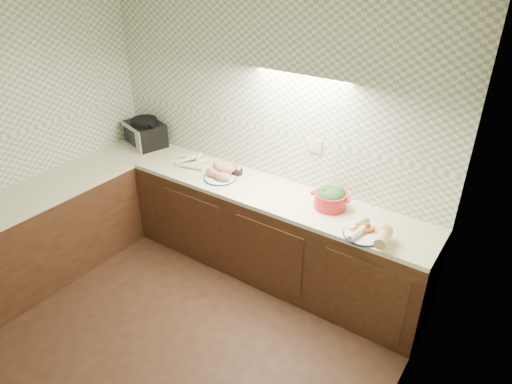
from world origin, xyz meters
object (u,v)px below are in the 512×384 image
Objects in this scene: toaster_oven at (145,133)px; parsnip_pile at (186,161)px; sweet_potato_plate at (221,173)px; onion_bowl at (236,170)px; dutch_oven at (331,198)px; veg_plate at (374,232)px.

toaster_oven is 1.43× the size of parsnip_pile.
sweet_potato_plate reaches higher than parsnip_pile.
toaster_oven is at bearing 179.70° from onion_bowl.
dutch_oven is (1.11, 0.11, 0.04)m from sweet_potato_plate.
dutch_oven reaches higher than veg_plate.
onion_bowl is 0.35× the size of veg_plate.
sweet_potato_plate is 0.91× the size of dutch_oven.
parsnip_pile is 2.08m from veg_plate.
sweet_potato_plate reaches higher than onion_bowl.
sweet_potato_plate is (0.48, -0.05, 0.02)m from parsnip_pile.
sweet_potato_plate is at bearing 177.18° from dutch_oven.
dutch_oven reaches higher than onion_bowl.
sweet_potato_plate is 1.60m from veg_plate.
dutch_oven reaches higher than parsnip_pile.
dutch_oven is (1.59, 0.06, 0.06)m from parsnip_pile.
parsnip_pile is 1.04× the size of dutch_oven.
dutch_oven is at bearing 2.22° from parsnip_pile.
toaster_oven reaches higher than onion_bowl.
sweet_potato_plate is at bearing -110.52° from onion_bowl.
dutch_oven is at bearing 15.62° from toaster_oven.
veg_plate is at bearing -4.42° from parsnip_pile.
onion_bowl is (1.26, -0.01, -0.11)m from toaster_oven.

